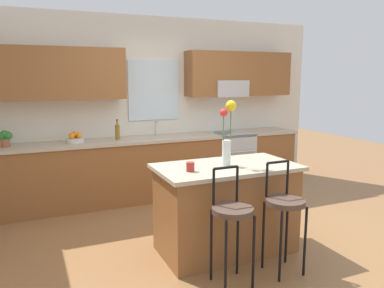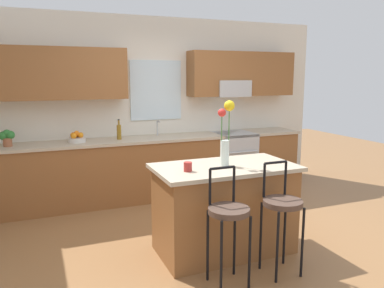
% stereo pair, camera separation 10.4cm
% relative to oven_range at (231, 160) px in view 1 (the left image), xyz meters
% --- Properties ---
extents(ground_plane, '(14.00, 14.00, 0.00)m').
position_rel_oven_range_xyz_m(ground_plane, '(-1.20, -1.68, -0.46)').
color(ground_plane, olive).
extents(back_wall_assembly, '(5.60, 0.50, 2.70)m').
position_rel_oven_range_xyz_m(back_wall_assembly, '(-1.17, 0.31, 1.05)').
color(back_wall_assembly, silver).
rests_on(back_wall_assembly, ground).
extents(counter_run, '(4.56, 0.64, 0.92)m').
position_rel_oven_range_xyz_m(counter_run, '(-1.20, 0.02, 0.01)').
color(counter_run, brown).
rests_on(counter_run, ground).
extents(sink_faucet, '(0.02, 0.13, 0.23)m').
position_rel_oven_range_xyz_m(sink_faucet, '(-1.22, 0.17, 0.60)').
color(sink_faucet, '#B7BABC').
rests_on(sink_faucet, counter_run).
extents(oven_range, '(0.60, 0.64, 0.92)m').
position_rel_oven_range_xyz_m(oven_range, '(0.00, 0.00, 0.00)').
color(oven_range, '#B7BABC').
rests_on(oven_range, ground).
extents(kitchen_island, '(1.44, 0.80, 0.92)m').
position_rel_oven_range_xyz_m(kitchen_island, '(-1.17, -1.99, 0.00)').
color(kitchen_island, brown).
rests_on(kitchen_island, ground).
extents(bar_stool_near, '(0.36, 0.36, 1.04)m').
position_rel_oven_range_xyz_m(bar_stool_near, '(-1.45, -2.60, 0.18)').
color(bar_stool_near, black).
rests_on(bar_stool_near, ground).
extents(bar_stool_middle, '(0.36, 0.36, 1.04)m').
position_rel_oven_range_xyz_m(bar_stool_middle, '(-0.90, -2.60, 0.18)').
color(bar_stool_middle, black).
rests_on(bar_stool_middle, ground).
extents(flower_vase, '(0.17, 0.11, 0.66)m').
position_rel_oven_range_xyz_m(flower_vase, '(-1.17, -1.99, 0.80)').
color(flower_vase, silver).
rests_on(flower_vase, kitchen_island).
extents(mug_ceramic, '(0.08, 0.08, 0.09)m').
position_rel_oven_range_xyz_m(mug_ceramic, '(-1.61, -2.07, 0.51)').
color(mug_ceramic, '#A52D28').
rests_on(mug_ceramic, kitchen_island).
extents(fruit_bowl_oranges, '(0.24, 0.24, 0.16)m').
position_rel_oven_range_xyz_m(fruit_bowl_oranges, '(-2.43, 0.03, 0.52)').
color(fruit_bowl_oranges, silver).
rests_on(fruit_bowl_oranges, counter_run).
extents(bottle_olive_oil, '(0.06, 0.06, 0.29)m').
position_rel_oven_range_xyz_m(bottle_olive_oil, '(-1.84, 0.02, 0.58)').
color(bottle_olive_oil, olive).
rests_on(bottle_olive_oil, counter_run).
extents(potted_plant_small, '(0.19, 0.13, 0.22)m').
position_rel_oven_range_xyz_m(potted_plant_small, '(-3.29, 0.03, 0.59)').
color(potted_plant_small, '#9E5B3D').
rests_on(potted_plant_small, counter_run).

